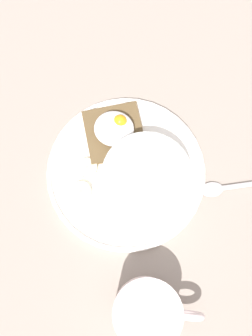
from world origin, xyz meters
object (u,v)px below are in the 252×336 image
Objects in this scene: oatmeal_bowl at (146,179)px; poached_egg at (115,128)px; toast_slice at (114,133)px; coffee_mug at (148,311)px; banana_slice_front at (81,192)px; spoon at (228,187)px; banana_slice_left at (88,168)px.

poached_egg is at bearing 129.81° from oatmeal_bowl.
coffee_mug reaches higher than toast_slice.
oatmeal_bowl is 2.96× the size of banana_slice_front.
oatmeal_bowl is at bearing -49.45° from toast_slice.
toast_slice is at bearing 163.45° from spoon.
oatmeal_bowl is 9.62cm from toast_slice.
banana_slice_left is 22.89cm from coffee_mug.
oatmeal_bowl is 9.61cm from banana_slice_left.
toast_slice is 1.88× the size of poached_egg.
coffee_mug is at bearing -57.71° from banana_slice_left.
toast_slice and banana_slice_left have the same top height.
poached_egg reaches higher than spoon.
oatmeal_bowl reaches higher than toast_slice.
banana_slice_front is 1.18× the size of banana_slice_left.
spoon is at bearing -16.88° from poached_egg.
poached_egg is 7.58cm from banana_slice_left.
banana_slice_front is at bearing -108.47° from toast_slice.
banana_slice_front reaches higher than spoon.
toast_slice is 20.09cm from spoon.
banana_slice_left is (-9.33, 0.76, -2.16)cm from oatmeal_bowl.
poached_egg is at bearing 109.00° from coffee_mug.
banana_slice_left is at bearing -178.29° from spoon.
banana_slice_front is 23.20cm from spoon.
toast_slice reaches higher than spoon.
oatmeal_bowl is 2.12× the size of poached_egg.
toast_slice is 7.15cm from banana_slice_left.
toast_slice is 2.01cm from poached_egg.
banana_slice_left is 0.32× the size of spoon.
toast_slice is 10.96cm from banana_slice_front.
oatmeal_bowl is at bearing 18.72° from banana_slice_front.
poached_egg reaches higher than toast_slice.
coffee_mug reaches higher than poached_egg.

